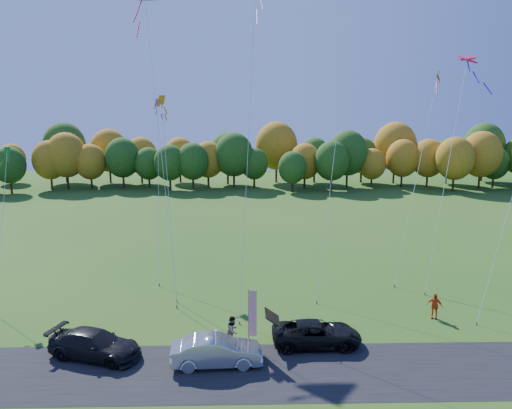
{
  "coord_description": "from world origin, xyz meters",
  "views": [
    {
      "loc": [
        -0.82,
        -28.05,
        13.69
      ],
      "look_at": [
        0.0,
        6.0,
        7.0
      ],
      "focal_mm": 35.0,
      "sensor_mm": 36.0,
      "label": 1
    }
  ],
  "objects_px": {
    "person_east": "(434,306)",
    "feather_flag": "(252,313)",
    "black_suv": "(317,334)",
    "silver_sedan": "(217,351)"
  },
  "relations": [
    {
      "from": "black_suv",
      "to": "feather_flag",
      "type": "relative_size",
      "value": 1.42
    },
    {
      "from": "person_east",
      "to": "feather_flag",
      "type": "xyz_separation_m",
      "value": [
        -12.06,
        -3.99,
        1.37
      ]
    },
    {
      "from": "black_suv",
      "to": "silver_sedan",
      "type": "distance_m",
      "value": 6.09
    },
    {
      "from": "black_suv",
      "to": "person_east",
      "type": "bearing_deg",
      "value": -67.37
    },
    {
      "from": "person_east",
      "to": "feather_flag",
      "type": "height_order",
      "value": "feather_flag"
    },
    {
      "from": "person_east",
      "to": "feather_flag",
      "type": "bearing_deg",
      "value": -132.89
    },
    {
      "from": "person_east",
      "to": "black_suv",
      "type": "bearing_deg",
      "value": -127.77
    },
    {
      "from": "feather_flag",
      "to": "person_east",
      "type": "bearing_deg",
      "value": 18.32
    },
    {
      "from": "black_suv",
      "to": "silver_sedan",
      "type": "xyz_separation_m",
      "value": [
        -5.7,
        -2.13,
        0.08
      ]
    },
    {
      "from": "black_suv",
      "to": "person_east",
      "type": "distance_m",
      "value": 9.02
    }
  ]
}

